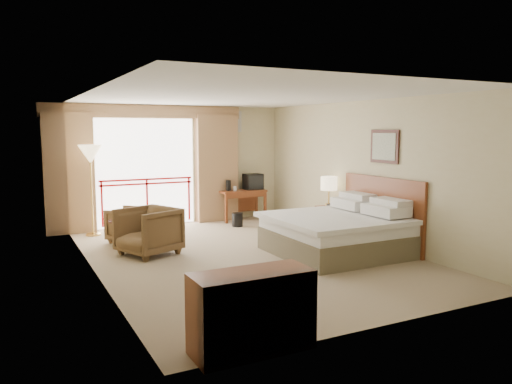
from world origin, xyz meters
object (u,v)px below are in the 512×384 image
desk (241,196)px  floor_lamp (90,158)px  tv (253,182)px  dresser (252,312)px  table_lamp (329,184)px  bed (338,232)px  armchair_far (131,241)px  nightstand (330,221)px  wastebasket (237,220)px  side_table (121,228)px  armchair_near (149,255)px

desk → floor_lamp: floor_lamp is taller
tv → dresser: bearing=-125.1°
floor_lamp → table_lamp: bearing=-26.4°
tv → bed: bearing=-101.5°
floor_lamp → armchair_far: bearing=-59.1°
nightstand → wastebasket: bearing=126.1°
side_table → armchair_near: bearing=-70.7°
armchair_far → dresser: bearing=43.4°
floor_lamp → desk: bearing=4.1°
armchair_near → wastebasket: bearing=100.9°
armchair_far → side_table: bearing=9.7°
table_lamp → dresser: bearing=-132.6°
wastebasket → armchair_far: (-2.48, -0.43, -0.15)m
wastebasket → dresser: (-2.55, -5.84, 0.24)m
table_lamp → armchair_far: (-3.78, 1.23, -1.05)m
armchair_far → wastebasket: bearing=143.9°
dresser → floor_lamp: bearing=96.0°
wastebasket → armchair_near: size_ratio=0.33×
bed → armchair_near: (-2.98, 1.41, -0.38)m
tv → wastebasket: 1.26m
desk → armchair_far: desk is taller
desk → wastebasket: size_ratio=3.65×
desk → tv: (0.30, -0.05, 0.35)m
armchair_near → bed: bearing=42.0°
wastebasket → side_table: side_table is taller
nightstand → table_lamp: table_lamp is taller
armchair_near → tv: bearing=103.3°
tv → dresser: tv is taller
side_table → dresser: bearing=-87.9°
armchair_near → floor_lamp: (-0.59, 2.12, 1.59)m
nightstand → desk: bearing=108.1°
wastebasket → armchair_near: (-2.45, -1.63, -0.15)m
tv → table_lamp: bearing=-85.0°
bed → tv: tv is taller
desk → nightstand: bearing=-67.0°
table_lamp → armchair_near: 3.89m
table_lamp → side_table: bearing=168.0°
nightstand → side_table: bearing=166.2°
desk → floor_lamp: 3.63m
bed → dresser: 4.17m
armchair_far → table_lamp: bearing=116.2°
tv → armchair_near: bearing=-152.3°
armchair_far → dresser: size_ratio=0.62×
desk → wastebasket: desk is taller
table_lamp → floor_lamp: size_ratio=0.32×
tv → dresser: size_ratio=0.36×
wastebasket → floor_lamp: (-3.04, 0.49, 1.44)m
nightstand → side_table: size_ratio=1.19×
bed → nightstand: bed is taller
bed → table_lamp: size_ratio=3.58×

